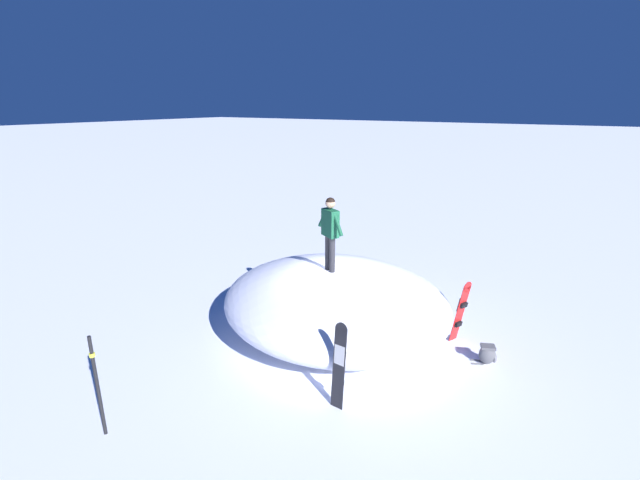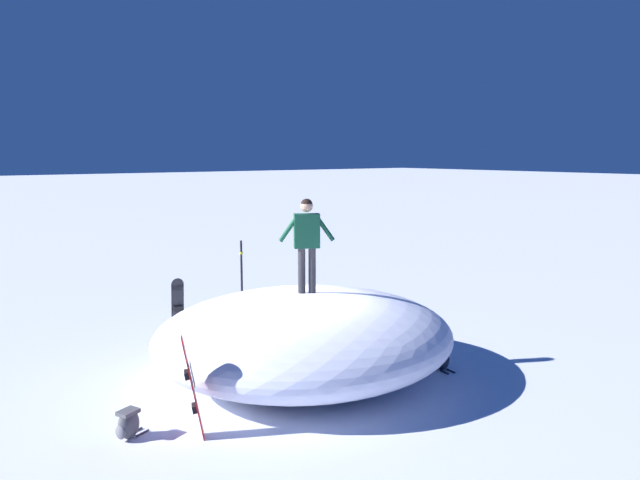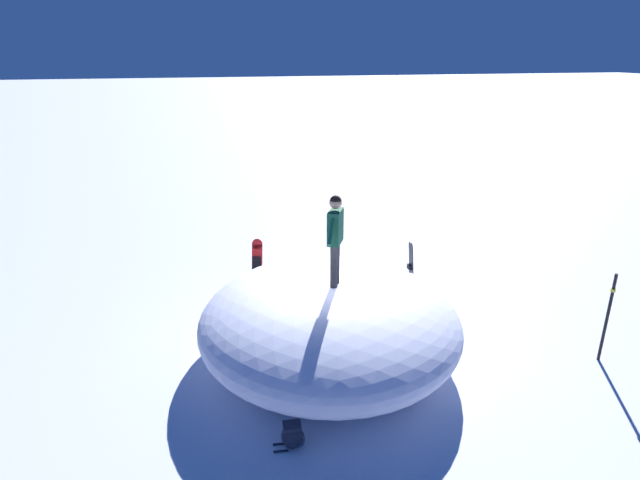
{
  "view_description": "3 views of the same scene",
  "coord_description": "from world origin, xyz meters",
  "px_view_note": "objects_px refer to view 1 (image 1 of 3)",
  "views": [
    {
      "loc": [
        4.65,
        -8.64,
        5.53
      ],
      "look_at": [
        -0.62,
        -0.14,
        2.41
      ],
      "focal_mm": 24.84,
      "sensor_mm": 36.0,
      "label": 1
    },
    {
      "loc": [
        6.09,
        9.19,
        4.27
      ],
      "look_at": [
        -0.85,
        -0.19,
        2.59
      ],
      "focal_mm": 33.97,
      "sensor_mm": 36.0,
      "label": 2
    },
    {
      "loc": [
        -9.18,
        2.58,
        5.92
      ],
      "look_at": [
        0.17,
        0.13,
        2.37
      ],
      "focal_mm": 28.98,
      "sensor_mm": 36.0,
      "label": 3
    }
  ],
  "objects_px": {
    "snowboarder_standing": "(330,227)",
    "backpack_near": "(488,354)",
    "backpack_far": "(286,285)",
    "snowboard_primary_upright": "(461,311)",
    "trail_marker_pole": "(97,384)",
    "snowboard_secondary_upright": "(339,364)"
  },
  "relations": [
    {
      "from": "snowboard_secondary_upright",
      "to": "trail_marker_pole",
      "type": "bearing_deg",
      "value": -137.61
    },
    {
      "from": "snowboarder_standing",
      "to": "snowboard_secondary_upright",
      "type": "distance_m",
      "value": 3.41
    },
    {
      "from": "backpack_near",
      "to": "trail_marker_pole",
      "type": "height_order",
      "value": "trail_marker_pole"
    },
    {
      "from": "snowboard_primary_upright",
      "to": "backpack_far",
      "type": "relative_size",
      "value": 3.08
    },
    {
      "from": "backpack_near",
      "to": "snowboarder_standing",
      "type": "bearing_deg",
      "value": -171.35
    },
    {
      "from": "backpack_far",
      "to": "trail_marker_pole",
      "type": "xyz_separation_m",
      "value": [
        0.85,
        -6.54,
        0.77
      ]
    },
    {
      "from": "backpack_far",
      "to": "trail_marker_pole",
      "type": "relative_size",
      "value": 0.28
    },
    {
      "from": "backpack_far",
      "to": "trail_marker_pole",
      "type": "bearing_deg",
      "value": -82.59
    },
    {
      "from": "snowboarder_standing",
      "to": "backpack_far",
      "type": "distance_m",
      "value": 3.66
    },
    {
      "from": "snowboarder_standing",
      "to": "trail_marker_pole",
      "type": "distance_m",
      "value": 5.66
    },
    {
      "from": "snowboarder_standing",
      "to": "snowboard_primary_upright",
      "type": "bearing_deg",
      "value": 21.31
    },
    {
      "from": "backpack_near",
      "to": "backpack_far",
      "type": "height_order",
      "value": "backpack_near"
    },
    {
      "from": "snowboarder_standing",
      "to": "trail_marker_pole",
      "type": "height_order",
      "value": "snowboarder_standing"
    },
    {
      "from": "snowboard_primary_upright",
      "to": "backpack_far",
      "type": "distance_m",
      "value": 5.27
    },
    {
      "from": "backpack_far",
      "to": "trail_marker_pole",
      "type": "distance_m",
      "value": 6.64
    },
    {
      "from": "snowboarder_standing",
      "to": "backpack_near",
      "type": "bearing_deg",
      "value": 8.65
    },
    {
      "from": "snowboarder_standing",
      "to": "backpack_far",
      "type": "relative_size",
      "value": 3.42
    },
    {
      "from": "snowboard_primary_upright",
      "to": "backpack_near",
      "type": "distance_m",
      "value": 1.15
    },
    {
      "from": "snowboard_secondary_upright",
      "to": "backpack_near",
      "type": "relative_size",
      "value": 3.07
    },
    {
      "from": "snowboard_primary_upright",
      "to": "trail_marker_pole",
      "type": "xyz_separation_m",
      "value": [
        -4.38,
        -6.33,
        0.17
      ]
    },
    {
      "from": "snowboard_primary_upright",
      "to": "snowboard_secondary_upright",
      "type": "distance_m",
      "value": 3.75
    },
    {
      "from": "snowboard_primary_upright",
      "to": "snowboard_secondary_upright",
      "type": "xyz_separation_m",
      "value": [
        -1.3,
        -3.51,
        0.06
      ]
    }
  ]
}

